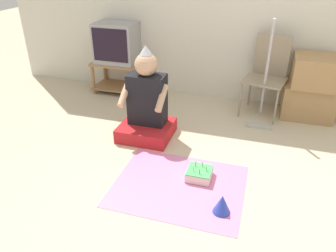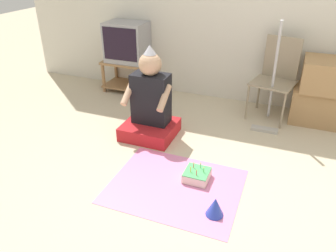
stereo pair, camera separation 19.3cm
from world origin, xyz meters
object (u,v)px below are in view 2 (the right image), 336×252
dust_mop (270,99)px  party_hat_blue (215,206)px  cardboard_box_stack (321,92)px  folding_chair (277,74)px  tv (127,42)px  birthday_cake (197,175)px  person_seated (150,106)px

dust_mop → party_hat_blue: 1.55m
cardboard_box_stack → dust_mop: size_ratio=0.62×
folding_chair → party_hat_blue: (-0.20, -1.86, -0.42)m
tv → dust_mop: dust_mop is taller
tv → dust_mop: (1.88, -0.42, -0.33)m
tv → party_hat_blue: (1.69, -1.94, -0.58)m
cardboard_box_stack → birthday_cake: cardboard_box_stack is taller
tv → party_hat_blue: tv is taller
tv → dust_mop: 1.95m
tv → cardboard_box_stack: bearing=-1.6°
folding_chair → party_hat_blue: size_ratio=5.99×
dust_mop → birthday_cake: (-0.43, -1.17, -0.28)m
folding_chair → party_hat_blue: folding_chair is taller
folding_chair → party_hat_blue: bearing=-96.2°
tv → cardboard_box_stack: size_ratio=0.73×
party_hat_blue → cardboard_box_stack: bearing=69.9°
dust_mop → person_seated: bearing=-151.7°
person_seated → birthday_cake: 0.93m
cardboard_box_stack → person_seated: size_ratio=0.76×
tv → cardboard_box_stack: (2.38, -0.07, -0.31)m
dust_mop → party_hat_blue: dust_mop is taller
folding_chair → cardboard_box_stack: size_ratio=1.25×
birthday_cake → folding_chair: bearing=73.5°
birthday_cake → tv: bearing=132.5°
party_hat_blue → tv: bearing=131.2°
cardboard_box_stack → person_seated: person_seated is taller
folding_chair → cardboard_box_stack: 0.51m
birthday_cake → person_seated: bearing=139.9°
cardboard_box_stack → party_hat_blue: cardboard_box_stack is taller
party_hat_blue → birthday_cake: bearing=124.5°
cardboard_box_stack → party_hat_blue: size_ratio=4.79×
folding_chair → dust_mop: size_ratio=0.77×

